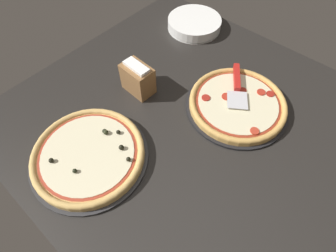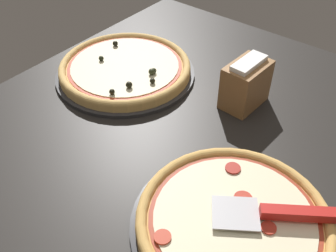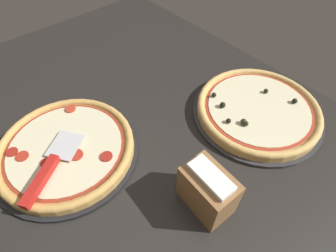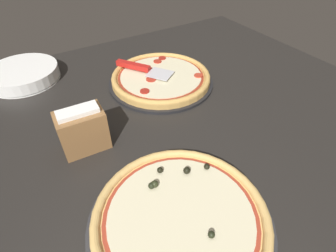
# 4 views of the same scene
# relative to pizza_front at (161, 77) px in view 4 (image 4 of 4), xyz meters

# --- Properties ---
(ground_plane) EXTENTS (1.42, 1.21, 0.04)m
(ground_plane) POSITION_rel_pizza_front_xyz_m (0.03, 0.15, -0.04)
(ground_plane) COLOR black
(pizza_pan_front) EXTENTS (0.39, 0.39, 0.01)m
(pizza_pan_front) POSITION_rel_pizza_front_xyz_m (0.00, 0.00, -0.02)
(pizza_pan_front) COLOR black
(pizza_pan_front) RESTS_ON ground_plane
(pizza_front) EXTENTS (0.36, 0.36, 0.03)m
(pizza_front) POSITION_rel_pizza_front_xyz_m (0.00, 0.00, 0.00)
(pizza_front) COLOR tan
(pizza_front) RESTS_ON pizza_pan_front
(pizza_pan_back) EXTENTS (0.39, 0.39, 0.01)m
(pizza_pan_back) POSITION_rel_pizza_front_xyz_m (0.25, 0.51, -0.02)
(pizza_pan_back) COLOR #2D2D30
(pizza_pan_back) RESTS_ON ground_plane
(pizza_back) EXTENTS (0.37, 0.37, 0.04)m
(pizza_back) POSITION_rel_pizza_front_xyz_m (0.25, 0.51, 0.00)
(pizza_back) COLOR #DBAD60
(pizza_back) RESTS_ON pizza_pan_back
(serving_spatula) EXTENTS (0.17, 0.21, 0.02)m
(serving_spatula) POSITION_rel_pizza_front_xyz_m (0.05, -0.07, 0.02)
(serving_spatula) COLOR silver
(serving_spatula) RESTS_ON pizza_front
(plate_stack) EXTENTS (0.26, 0.26, 0.05)m
(plate_stack) POSITION_rel_pizza_front_xyz_m (0.43, -0.29, -0.00)
(plate_stack) COLOR white
(plate_stack) RESTS_ON ground_plane
(napkin_holder) EXTENTS (0.13, 0.09, 0.13)m
(napkin_holder) POSITION_rel_pizza_front_xyz_m (0.34, 0.18, 0.04)
(napkin_holder) COLOR olive
(napkin_holder) RESTS_ON ground_plane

